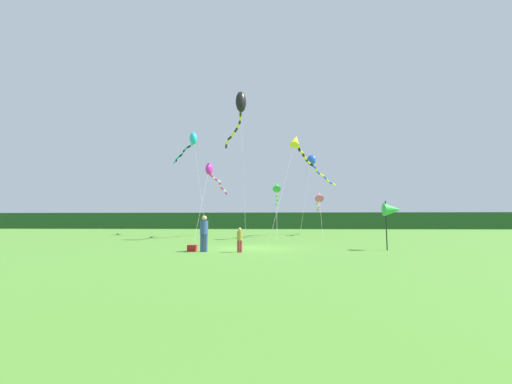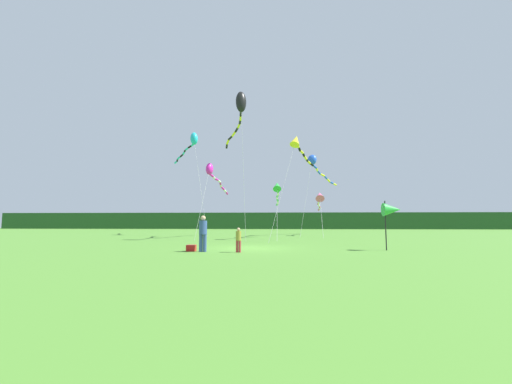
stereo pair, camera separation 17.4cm
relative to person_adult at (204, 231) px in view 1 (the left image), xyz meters
The scene contains 13 objects.
ground_plane 3.30m from the person_adult, 47.38° to the left, with size 120.00×120.00×0.00m, color #4C842D.
distant_treeline 47.36m from the person_adult, 87.43° to the left, with size 108.00×3.91×3.17m, color #234C23.
person_adult is the anchor object (origin of this frame).
person_child 1.84m from the person_adult, ahead, with size 0.26×0.26×1.20m.
cooler_box 1.10m from the person_adult, 157.06° to the left, with size 0.44×0.40×0.32m, color red.
banner_flag_pole 9.86m from the person_adult, ahead, with size 0.90×0.70×2.58m.
kite_magenta 14.36m from the person_adult, 99.62° to the left, with size 1.24×9.48×6.91m.
kite_black 14.32m from the person_adult, 86.49° to the left, with size 2.89×8.07×12.26m.
kite_green 15.07m from the person_adult, 75.10° to the left, with size 0.78×9.43×5.38m.
kite_blue 21.15m from the person_adult, 66.77° to the left, with size 5.26×9.32×8.64m.
kite_cyan 21.74m from the person_adult, 107.00° to the left, with size 5.97×7.67×11.49m.
kite_yellow 14.21m from the person_adult, 63.38° to the left, with size 4.23×8.46×8.90m.
kite_rainbow 20.38m from the person_adult, 65.68° to the left, with size 1.09×9.37×4.92m.
Camera 1 is at (1.35, -18.03, 1.51)m, focal length 22.25 mm.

